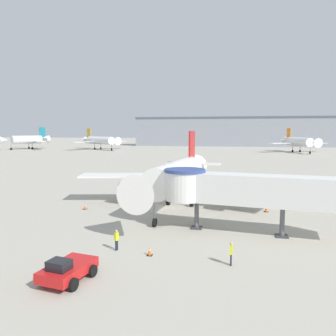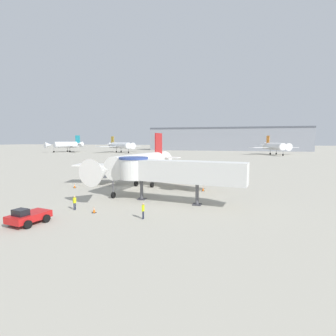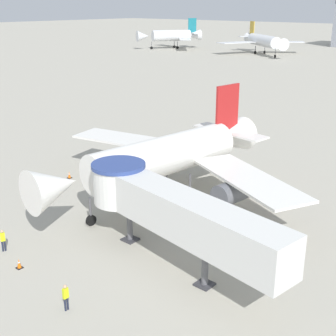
{
  "view_description": "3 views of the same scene",
  "coord_description": "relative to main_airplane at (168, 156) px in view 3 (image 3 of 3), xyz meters",
  "views": [
    {
      "loc": [
        8.36,
        -40.64,
        9.71
      ],
      "look_at": [
        1.77,
        -4.58,
        5.54
      ],
      "focal_mm": 35.0,
      "sensor_mm": 36.0,
      "label": 1
    },
    {
      "loc": [
        17.99,
        -42.88,
        8.3
      ],
      "look_at": [
        7.9,
        -3.48,
        3.96
      ],
      "focal_mm": 28.0,
      "sensor_mm": 36.0,
      "label": 2
    },
    {
      "loc": [
        28.57,
        -31.25,
        17.23
      ],
      "look_at": [
        6.44,
        -5.45,
        5.23
      ],
      "focal_mm": 50.0,
      "sensor_mm": 36.0,
      "label": 3
    }
  ],
  "objects": [
    {
      "name": "background_jet_teal_tail",
      "position": [
        -98.13,
        117.08,
        0.99
      ],
      "size": [
        27.83,
        24.88,
        11.66
      ],
      "rotation": [
        0.0,
        0.0,
        -0.54
      ],
      "color": "silver",
      "rests_on": "ground_plane"
    },
    {
      "name": "jet_bridge",
      "position": [
        7.41,
        -8.82,
        0.16
      ],
      "size": [
        17.59,
        5.64,
        5.93
      ],
      "rotation": [
        0.0,
        0.0,
        -0.15
      ],
      "color": "silver",
      "rests_on": "ground_plane"
    },
    {
      "name": "background_jet_gold_tail",
      "position": [
        -59.3,
        120.77,
        0.69
      ],
      "size": [
        28.94,
        27.27,
        10.94
      ],
      "rotation": [
        0.0,
        0.0,
        0.88
      ],
      "color": "silver",
      "rests_on": "ground_plane"
    },
    {
      "name": "traffic_cone_near_nose",
      "position": [
        0.3,
        -16.03,
        -3.76
      ],
      "size": [
        0.42,
        0.42,
        0.7
      ],
      "color": "black",
      "rests_on": "ground_plane"
    },
    {
      "name": "ground_crew_wing_walker",
      "position": [
        6.55,
        -16.83,
        -3.1
      ],
      "size": [
        0.23,
        0.34,
        1.74
      ],
      "rotation": [
        0.0,
        0.0,
        4.68
      ],
      "color": "#1E2338",
      "rests_on": "ground_plane"
    },
    {
      "name": "ground_plane",
      "position": [
        -2.2,
        0.58,
        -4.1
      ],
      "size": [
        800.0,
        800.0,
        0.0
      ],
      "primitive_type": "plane",
      "color": "#A8A393"
    },
    {
      "name": "main_airplane",
      "position": [
        0.0,
        0.0,
        0.0
      ],
      "size": [
        28.44,
        24.82,
        9.69
      ],
      "rotation": [
        0.0,
        0.0,
        -0.12
      ],
      "color": "white",
      "rests_on": "ground_plane"
    },
    {
      "name": "traffic_cone_port_wing",
      "position": [
        -11.17,
        -2.72,
        -3.75
      ],
      "size": [
        0.44,
        0.44,
        0.73
      ],
      "color": "black",
      "rests_on": "ground_plane"
    },
    {
      "name": "ground_crew_marshaller",
      "position": [
        -2.61,
        -15.43,
        -3.11
      ],
      "size": [
        0.31,
        0.38,
        1.71
      ],
      "rotation": [
        0.0,
        0.0,
        1.13
      ],
      "color": "#1E2338",
      "rests_on": "ground_plane"
    },
    {
      "name": "traffic_cone_starboard_wing",
      "position": [
        10.88,
        0.0,
        -3.71
      ],
      "size": [
        0.49,
        0.49,
        0.8
      ],
      "color": "black",
      "rests_on": "ground_plane"
    }
  ]
}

